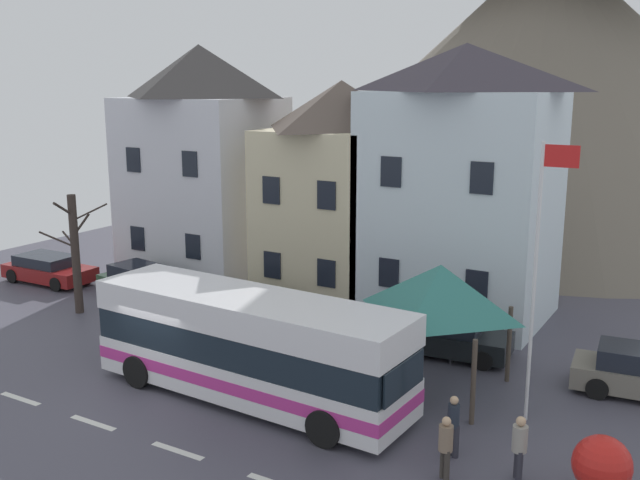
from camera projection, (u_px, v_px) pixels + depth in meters
ground_plane at (152, 393)px, 21.57m from camera, size 40.00×60.00×0.07m
townhouse_00 at (202, 162)px, 34.06m from camera, size 6.54×5.61×10.67m
townhouse_01 at (341, 188)px, 31.28m from camera, size 5.10×6.94×9.08m
townhouse_02 at (461, 184)px, 27.75m from camera, size 6.73×5.52×10.42m
hilltop_castle at (547, 73)px, 47.55m from camera, size 38.94×38.94×25.77m
transit_bus at (250, 348)px, 20.84m from camera, size 10.00×3.07×3.11m
bus_shelter at (440, 290)px, 21.15m from camera, size 3.60×3.60×3.86m
parked_car_00 at (144, 282)px, 31.01m from camera, size 4.58×2.40×1.34m
parked_car_01 at (49, 269)px, 33.22m from camera, size 4.37×2.10×1.25m
parked_car_02 at (449, 336)px, 24.41m from camera, size 4.13×2.19×1.36m
parked_car_04 at (243, 303)px, 28.02m from camera, size 4.16×2.11×1.32m
pedestrian_00 at (519, 445)px, 16.67m from camera, size 0.35×0.35×1.59m
pedestrian_01 at (402, 372)px, 20.92m from camera, size 0.37×0.35×1.56m
pedestrian_02 at (453, 424)px, 17.74m from camera, size 0.34×0.29×1.59m
pedestrian_03 at (446, 444)px, 16.67m from camera, size 0.33×0.33×1.58m
public_bench at (430, 344)px, 24.21m from camera, size 1.75×0.48×0.87m
flagpole at (538, 266)px, 18.86m from camera, size 0.95×0.10×7.58m
harbour_buoy at (602, 467)px, 15.81m from camera, size 1.29×1.29×1.54m
bare_tree_00 at (75, 252)px, 28.47m from camera, size 2.38×1.63×4.76m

